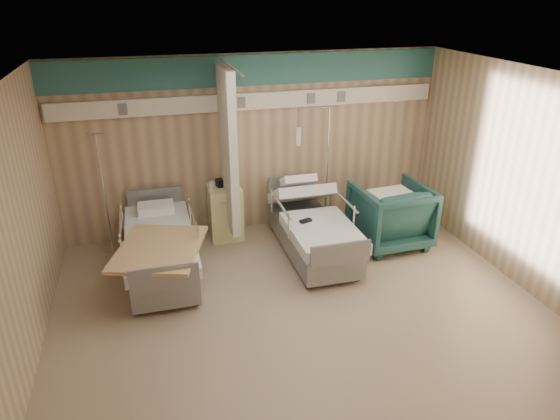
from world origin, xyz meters
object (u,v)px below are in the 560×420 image
object	(u,v)px
bed_left	(161,254)
bedside_cabinet	(225,213)
visitor_armchair	(390,215)
iv_stand_right	(325,203)
bed_right	(313,235)
iv_stand_left	(109,226)

from	to	relation	value
bed_left	bedside_cabinet	bearing A→B (deg)	40.60
bed_left	visitor_armchair	size ratio (longest dim) A/B	2.02
bedside_cabinet	iv_stand_right	xyz separation A→B (m)	(1.67, -0.02, -0.01)
bed_right	bed_left	xyz separation A→B (m)	(-2.20, 0.00, 0.00)
visitor_armchair	bed_left	bearing A→B (deg)	-2.27
visitor_armchair	iv_stand_left	size ratio (longest dim) A/B	0.59
bed_left	bed_right	bearing A→B (deg)	0.00
bed_right	bedside_cabinet	distance (m)	1.46
visitor_armchair	iv_stand_left	xyz separation A→B (m)	(-4.16, 0.97, -0.11)
bed_left	bedside_cabinet	distance (m)	1.39
bedside_cabinet	visitor_armchair	distance (m)	2.56
iv_stand_left	bed_left	bearing A→B (deg)	-54.26
iv_stand_left	bed_right	bearing A→B (deg)	-18.64
bed_left	iv_stand_right	xyz separation A→B (m)	(2.72, 0.88, 0.10)
bed_left	iv_stand_right	size ratio (longest dim) A/B	1.07
bed_right	bedside_cabinet	size ratio (longest dim) A/B	2.54
bed_right	bed_left	size ratio (longest dim) A/B	1.00
iv_stand_left	visitor_armchair	bearing A→B (deg)	-13.17
bed_left	iv_stand_left	xyz separation A→B (m)	(-0.71, 0.98, 0.06)
bedside_cabinet	iv_stand_right	bearing A→B (deg)	-0.72
iv_stand_right	iv_stand_left	size ratio (longest dim) A/B	1.10
iv_stand_right	bed_left	bearing A→B (deg)	-162.08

